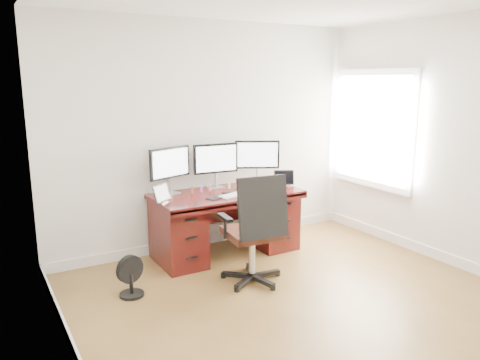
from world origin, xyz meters
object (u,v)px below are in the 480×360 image
office_chair (254,248)px  monitor_center (216,160)px  keyboard (232,195)px  floor_fan (131,277)px  desk (226,221)px

office_chair → monitor_center: monitor_center is taller
keyboard → floor_fan: bearing=176.9°
floor_fan → monitor_center: size_ratio=0.72×
office_chair → floor_fan: bearing=170.3°
monitor_center → office_chair: bearing=-92.2°
desk → monitor_center: size_ratio=3.09×
office_chair → keyboard: (0.12, 0.66, 0.38)m
monitor_center → keyboard: (-0.03, -0.45, -0.33)m
keyboard → monitor_center: bearing=68.3°
office_chair → keyboard: size_ratio=3.67×
office_chair → keyboard: office_chair is taller
floor_fan → monitor_center: bearing=12.9°
office_chair → floor_fan: office_chair is taller
desk → keyboard: 0.41m
monitor_center → keyboard: size_ratio=1.78×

